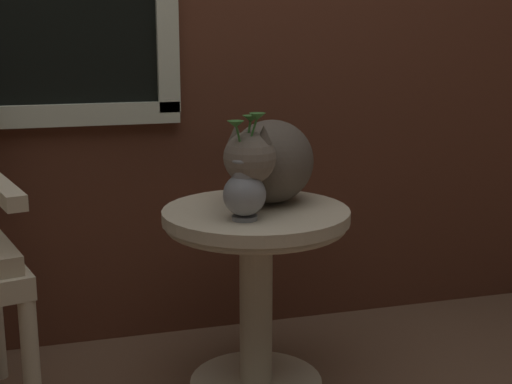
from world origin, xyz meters
TOP-DOWN VIEW (x-y plane):
  - wicker_side_table at (0.17, 0.23)m, footprint 0.54×0.54m
  - cat at (0.22, 0.28)m, footprint 0.40×0.51m
  - pewter_vase_with_ivy at (0.10, 0.13)m, footprint 0.12×0.12m

SIDE VIEW (x-z plane):
  - wicker_side_table at x=0.17m, z-range 0.11..0.67m
  - pewter_vase_with_ivy at x=0.10m, z-range 0.51..0.79m
  - cat at x=0.22m, z-range 0.56..0.81m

